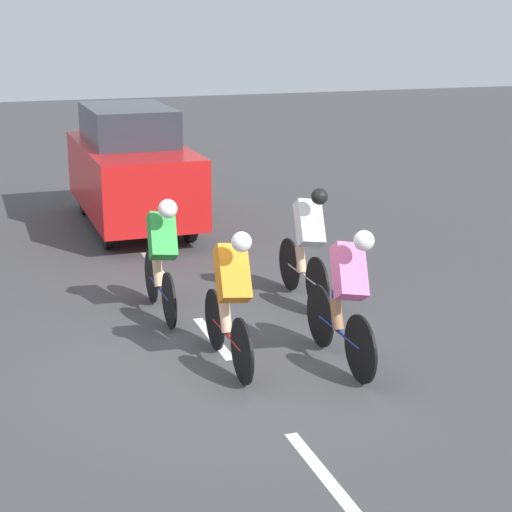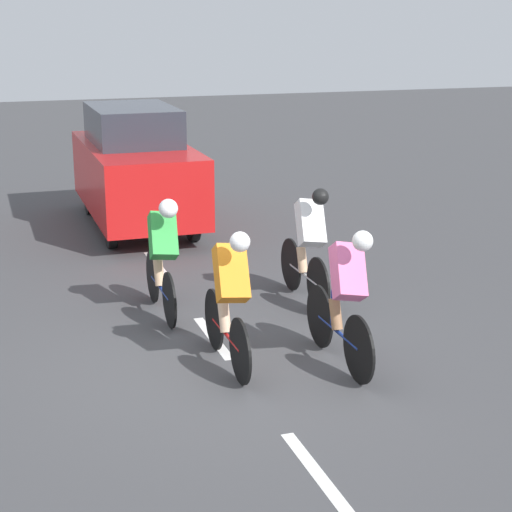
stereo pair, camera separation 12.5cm
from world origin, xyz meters
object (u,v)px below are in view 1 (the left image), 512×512
at_px(cyclist_pink, 346,294).
at_px(cyclist_green, 162,254).
at_px(cyclist_orange, 231,296).
at_px(support_car, 131,168).
at_px(cyclist_white, 307,242).

bearing_deg(cyclist_pink, cyclist_green, -55.23).
xyz_separation_m(cyclist_orange, support_car, (-0.23, -6.56, 0.25)).
bearing_deg(cyclist_pink, cyclist_white, -101.16).
bearing_deg(cyclist_orange, cyclist_green, -79.83).
bearing_deg(cyclist_white, cyclist_green, -2.18).
relative_size(cyclist_orange, support_car, 0.41).
relative_size(cyclist_white, support_car, 0.41).
xyz_separation_m(cyclist_white, support_car, (1.34, -4.82, 0.25)).
distance_m(cyclist_pink, support_car, 6.97).
distance_m(cyclist_white, support_car, 5.01).
distance_m(cyclist_pink, cyclist_white, 2.12).
bearing_deg(cyclist_orange, cyclist_white, -132.17).
relative_size(cyclist_green, cyclist_pink, 0.96).
distance_m(cyclist_orange, cyclist_pink, 1.22).
distance_m(cyclist_green, cyclist_pink, 2.62).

